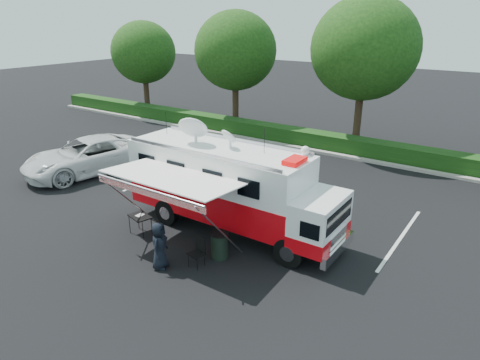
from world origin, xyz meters
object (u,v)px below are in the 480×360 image
object	(u,v)px
folding_table	(140,217)
white_suv	(90,172)
trash_bin	(220,245)
command_truck	(231,187)

from	to	relation	value
folding_table	white_suv	bearing A→B (deg)	156.09
folding_table	trash_bin	world-z (taller)	trash_bin
command_truck	trash_bin	bearing A→B (deg)	-65.02
white_suv	trash_bin	distance (m)	11.11
folding_table	command_truck	bearing A→B (deg)	39.62
command_truck	white_suv	distance (m)	10.06
white_suv	folding_table	xyz separation A→B (m)	(7.23, -3.20, 0.68)
command_truck	trash_bin	xyz separation A→B (m)	(0.87, -1.86, -1.29)
command_truck	trash_bin	size ratio (longest dim) A/B	9.31
white_suv	folding_table	size ratio (longest dim) A/B	6.64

